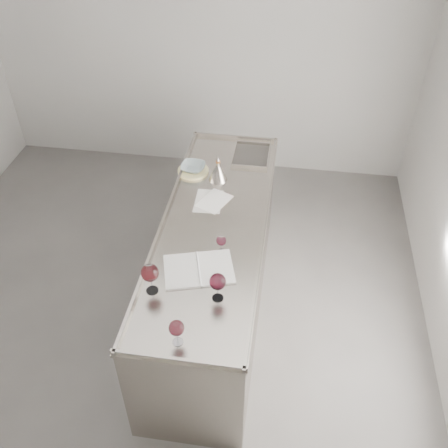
# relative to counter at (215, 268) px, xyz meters

# --- Properties ---
(room_shell) EXTENTS (4.54, 5.04, 2.84)m
(room_shell) POSITION_rel_counter_xyz_m (-0.50, -0.30, 0.93)
(room_shell) COLOR #4F4C4A
(room_shell) RESTS_ON ground
(counter) EXTENTS (0.77, 2.42, 0.97)m
(counter) POSITION_rel_counter_xyz_m (0.00, 0.00, 0.00)
(counter) COLOR gray
(counter) RESTS_ON ground
(wine_glass_left) EXTENTS (0.11, 0.11, 0.22)m
(wine_glass_left) POSITION_rel_counter_xyz_m (-0.28, -0.71, 0.62)
(wine_glass_left) COLOR white
(wine_glass_left) RESTS_ON counter
(wine_glass_middle) EXTENTS (0.09, 0.09, 0.18)m
(wine_glass_middle) POSITION_rel_counter_xyz_m (-0.03, -1.06, 0.59)
(wine_glass_middle) COLOR white
(wine_glass_middle) RESTS_ON counter
(wine_glass_right) EXTENTS (0.10, 0.10, 0.20)m
(wine_glass_right) POSITION_rel_counter_xyz_m (0.14, -0.71, 0.61)
(wine_glass_right) COLOR white
(wine_glass_right) RESTS_ON counter
(wine_glass_small) EXTENTS (0.07, 0.07, 0.14)m
(wine_glass_small) POSITION_rel_counter_xyz_m (0.10, -0.30, 0.57)
(wine_glass_small) COLOR white
(wine_glass_small) RESTS_ON counter
(notebook) EXTENTS (0.52, 0.43, 0.02)m
(notebook) POSITION_rel_counter_xyz_m (-0.02, -0.48, 0.47)
(notebook) COLOR white
(notebook) RESTS_ON counter
(loose_paper_top) EXTENTS (0.21, 0.30, 0.00)m
(loose_paper_top) POSITION_rel_counter_xyz_m (-0.08, 0.24, 0.47)
(loose_paper_top) COLOR silver
(loose_paper_top) RESTS_ON counter
(loose_paper_under) EXTENTS (0.28, 0.32, 0.00)m
(loose_paper_under) POSITION_rel_counter_xyz_m (-0.04, 0.25, 0.47)
(loose_paper_under) COLOR white
(loose_paper_under) RESTS_ON counter
(trivet) EXTENTS (0.29, 0.29, 0.02)m
(trivet) POSITION_rel_counter_xyz_m (-0.28, 0.61, 0.48)
(trivet) COLOR beige
(trivet) RESTS_ON counter
(ceramic_bowl) EXTENTS (0.21, 0.21, 0.05)m
(ceramic_bowl) POSITION_rel_counter_xyz_m (-0.28, 0.61, 0.51)
(ceramic_bowl) COLOR #85979B
(ceramic_bowl) RESTS_ON trivet
(wine_funnel) EXTENTS (0.15, 0.15, 0.22)m
(wine_funnel) POSITION_rel_counter_xyz_m (-0.05, 0.54, 0.54)
(wine_funnel) COLOR gray
(wine_funnel) RESTS_ON counter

